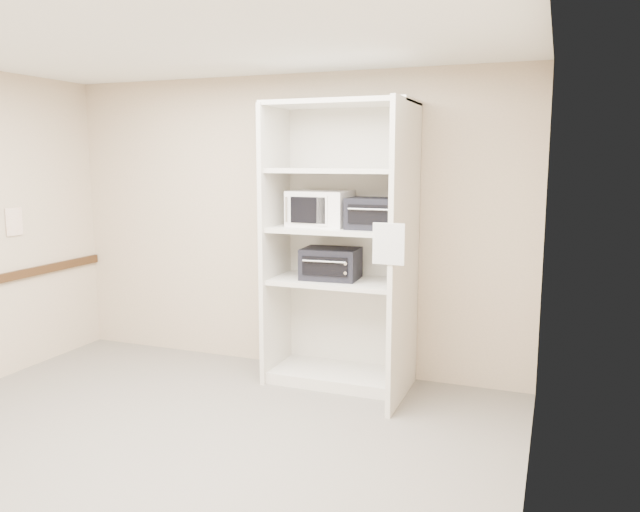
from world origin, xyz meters
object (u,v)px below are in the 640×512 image
(microwave, at_px, (320,209))
(toaster_oven_upper, at_px, (376,213))
(shelving_unit, at_px, (345,255))
(toaster_oven_lower, at_px, (331,264))

(microwave, height_order, toaster_oven_upper, microwave)
(shelving_unit, bearing_deg, toaster_oven_lower, 178.27)
(toaster_oven_lower, bearing_deg, toaster_oven_upper, -5.28)
(shelving_unit, relative_size, microwave, 4.76)
(toaster_oven_upper, bearing_deg, toaster_oven_lower, 177.84)
(shelving_unit, height_order, toaster_oven_upper, shelving_unit)
(shelving_unit, relative_size, toaster_oven_lower, 5.06)
(shelving_unit, height_order, toaster_oven_lower, shelving_unit)
(toaster_oven_upper, relative_size, toaster_oven_lower, 0.94)
(microwave, relative_size, toaster_oven_lower, 1.06)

